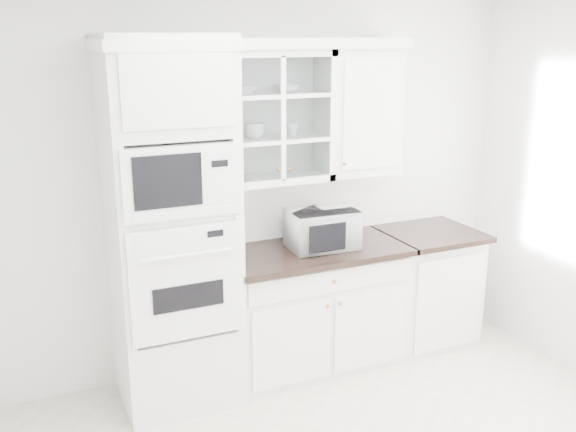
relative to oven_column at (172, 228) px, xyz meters
name	(u,v)px	position (x,y,z in m)	size (l,w,h in m)	color
room_shell	(354,156)	(0.75, -0.99, 0.58)	(4.00, 3.50, 2.70)	white
oven_column	(172,228)	(0.00, 0.00, 0.00)	(0.76, 0.68, 2.40)	white
base_cabinet_run	(313,306)	(1.03, 0.03, -0.74)	(1.32, 0.67, 0.92)	white
extra_base_cabinet	(425,285)	(2.03, 0.03, -0.74)	(0.72, 0.67, 0.92)	white
upper_cabinet_glass	(273,117)	(0.78, 0.17, 0.65)	(0.80, 0.33, 0.90)	white
upper_cabinet_solid	(359,112)	(1.46, 0.17, 0.65)	(0.55, 0.33, 0.90)	white
crown_molding	(259,43)	(0.68, 0.14, 1.14)	(2.14, 0.38, 0.07)	white
countertop_microwave	(322,228)	(1.09, 0.02, -0.14)	(0.48, 0.40, 0.28)	white
bowl_a	(241,90)	(0.55, 0.16, 0.84)	(0.24, 0.24, 0.06)	white
bowl_b	(288,88)	(0.90, 0.19, 0.84)	(0.17, 0.17, 0.05)	white
cup_a	(255,131)	(0.64, 0.16, 0.56)	(0.13, 0.13, 0.10)	white
cup_b	(292,130)	(0.93, 0.18, 0.55)	(0.09, 0.09, 0.08)	white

